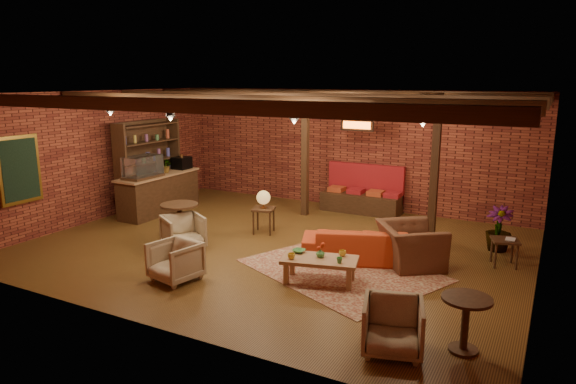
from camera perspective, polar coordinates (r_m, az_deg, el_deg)
The scene contains 29 objects.
floor at distance 10.98m, azimuth -1.33°, elevation -6.02°, with size 10.00×10.00×0.00m, color #37230D.
ceiling at distance 10.41m, azimuth -1.42°, elevation 10.92°, with size 10.00×8.00×0.02m, color black.
wall_back at distance 14.16m, azimuth 6.61°, elevation 4.76°, with size 10.00×0.02×3.20m, color maroon.
wall_front at distance 7.44m, azimuth -16.67°, elevation -2.74°, with size 10.00×0.02×3.20m, color maroon.
wall_left at distance 13.71m, azimuth -19.95°, elevation 3.84°, with size 0.02×8.00×3.20m, color maroon.
wall_right at distance 9.26m, azimuth 26.69°, elevation -0.62°, with size 0.02×8.00×3.20m, color maroon.
ceiling_beams at distance 10.42m, azimuth -1.42°, elevation 10.26°, with size 9.80×6.40×0.22m, color black, non-canonical shape.
ceiling_pipe at distance 11.85m, azimuth 2.44°, elevation 9.41°, with size 0.12×0.12×9.60m, color black.
post_left at distance 13.13m, azimuth 1.92°, elevation 4.23°, with size 0.16×0.16×3.20m, color black.
post_right at distance 11.46m, azimuth 16.01°, elevation 2.54°, with size 0.16×0.16×3.20m, color black.
service_counter at distance 13.91m, azimuth -14.17°, elevation 0.98°, with size 0.80×2.50×1.60m, color black, non-canonical shape.
plant_counter at distance 13.91m, azimuth -13.40°, elevation 2.79°, with size 0.35×0.39×0.30m, color #337F33.
shelving_hutch at distance 14.18m, azimuth -15.19°, elevation 2.78°, with size 0.52×2.00×2.40m, color black, non-canonical shape.
chalkboard_menu at distance 12.26m, azimuth -27.66°, elevation 2.21°, with size 0.08×0.96×1.46m, color black.
banquette at distance 13.73m, azimuth 8.14°, elevation -0.19°, with size 2.10×0.70×1.00m, color maroon, non-canonical shape.
service_sign at distance 13.03m, azimuth 7.71°, elevation 7.39°, with size 0.86×0.06×0.30m, color orange.
ceiling_spotlights at distance 10.43m, azimuth -1.41°, elevation 9.05°, with size 6.40×4.40×0.28m, color black, non-canonical shape.
rug at distance 9.70m, azimuth 5.97°, elevation -8.61°, with size 3.32×2.54×0.01m, color maroon.
sofa at distance 10.13m, azimuth 8.20°, elevation -5.76°, with size 2.29×0.89×0.67m, color #B93919.
coffee_table at distance 8.99m, azimuth 3.47°, elevation -7.63°, with size 1.42×0.95×0.70m.
side_table_lamp at distance 11.70m, azimuth -2.74°, elevation -0.99°, with size 0.59×0.59×1.00m.
round_table_left at distance 11.37m, azimuth -11.94°, elevation -2.64°, with size 0.81×0.81×0.84m.
armchair_a at distance 10.92m, azimuth -11.57°, elevation -4.20°, with size 0.77×0.72×0.79m, color beige.
armchair_b at distance 9.29m, azimuth -12.43°, elevation -7.31°, with size 0.75×0.71×0.77m, color beige.
armchair_right at distance 10.01m, azimuth 13.48°, elevation -5.03°, with size 1.22×0.79×1.07m, color brown.
side_table_book at distance 10.55m, azimuth 22.98°, elevation -5.05°, with size 0.59×0.59×0.55m.
round_table_right at distance 7.18m, azimuth 19.14°, elevation -12.84°, with size 0.64×0.64×0.75m.
armchair_far at distance 6.97m, azimuth 11.57°, elevation -14.18°, with size 0.76×0.71×0.78m, color beige.
plant_tall at distance 11.21m, azimuth 22.75°, elevation 0.77°, with size 1.57×1.57×2.79m, color #4C7F4C.
Camera 1 is at (5.11, -9.07, 3.49)m, focal length 32.00 mm.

